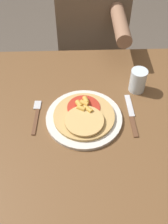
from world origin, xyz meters
TOP-DOWN VIEW (x-y plane):
  - ground_plane at (0.00, 0.00)m, footprint 8.00×8.00m
  - dining_table at (0.00, 0.00)m, footprint 1.14×0.91m
  - plate at (0.04, 0.00)m, footprint 0.30×0.30m
  - pizza at (0.04, -0.00)m, footprint 0.24×0.24m
  - fork at (-0.15, 0.03)m, footprint 0.03×0.18m
  - knife at (0.23, 0.01)m, footprint 0.03×0.22m
  - drinking_glass at (0.27, 0.16)m, footprint 0.07×0.07m
  - person_diner at (0.11, 0.72)m, footprint 0.39×0.52m

SIDE VIEW (x-z plane):
  - ground_plane at x=0.00m, z-range 0.00..0.00m
  - dining_table at x=0.00m, z-range 0.27..1.04m
  - person_diner at x=0.11m, z-range 0.10..1.32m
  - fork at x=-0.15m, z-range 0.77..0.77m
  - knife at x=0.23m, z-range 0.77..0.77m
  - plate at x=0.04m, z-range 0.77..0.78m
  - pizza at x=0.04m, z-range 0.77..0.81m
  - drinking_glass at x=0.27m, z-range 0.77..0.87m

